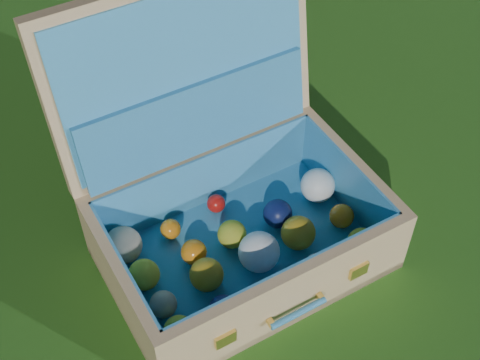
{
  "coord_description": "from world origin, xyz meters",
  "views": [
    {
      "loc": [
        0.07,
        -1.1,
        1.28
      ],
      "look_at": [
        0.17,
        -0.1,
        0.18
      ],
      "focal_mm": 50.0,
      "sensor_mm": 36.0,
      "label": 1
    }
  ],
  "objects": [
    {
      "name": "ground",
      "position": [
        0.0,
        0.0,
        0.0
      ],
      "size": [
        60.0,
        60.0,
        0.0
      ],
      "primitive_type": "plane",
      "color": "#215114",
      "rests_on": "ground"
    },
    {
      "name": "suitcase",
      "position": [
        0.14,
        -0.11,
        0.17
      ],
      "size": [
        0.77,
        0.73,
        0.59
      ],
      "rotation": [
        0.0,
        0.0,
        0.42
      ],
      "color": "tan",
      "rests_on": "ground"
    }
  ]
}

